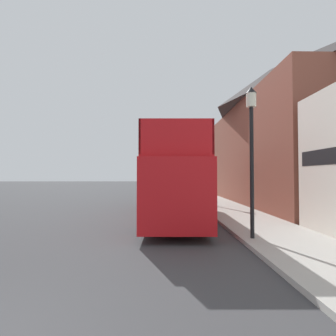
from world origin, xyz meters
TOP-DOWN VIEW (x-y plane):
  - ground_plane at (0.00, 21.00)m, footprint 144.00×144.00m
  - sidewalk at (6.80, 18.00)m, footprint 3.00×108.00m
  - brick_terrace_rear at (11.31, 17.40)m, footprint 6.00×18.33m
  - tour_bus at (3.33, 10.77)m, footprint 2.71×10.70m
  - parked_car_ahead_of_bus at (4.15, 18.20)m, footprint 1.94×4.30m
  - lamp_post_nearest at (5.67, 5.77)m, footprint 0.35×0.35m
  - lamp_post_second at (5.89, 15.64)m, footprint 0.35×0.35m

SIDE VIEW (x-z plane):
  - ground_plane at x=0.00m, z-range 0.00..0.00m
  - sidewalk at x=6.80m, z-range 0.00..0.14m
  - parked_car_ahead_of_bus at x=4.15m, z-range -0.04..1.44m
  - tour_bus at x=3.33m, z-range -0.21..3.80m
  - lamp_post_second at x=5.89m, z-range 1.02..5.63m
  - lamp_post_nearest at x=5.67m, z-range 1.06..5.99m
  - brick_terrace_rear at x=11.31m, z-range 0.00..10.51m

